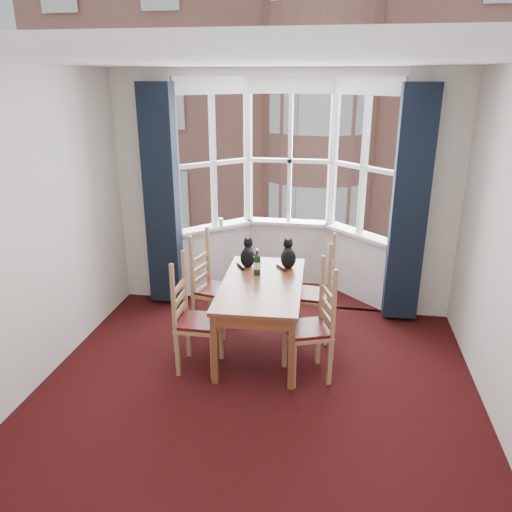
% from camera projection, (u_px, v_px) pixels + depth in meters
% --- Properties ---
extents(floor, '(4.50, 4.50, 0.00)m').
position_uv_depth(floor, '(249.00, 415.00, 4.22)').
color(floor, black).
rests_on(floor, ground).
extents(ceiling, '(4.50, 4.50, 0.00)m').
position_uv_depth(ceiling, '(247.00, 60.00, 3.27)').
color(ceiling, white).
rests_on(ceiling, floor).
extents(wall_left, '(0.00, 4.50, 4.50)m').
position_uv_depth(wall_left, '(7.00, 246.00, 4.06)').
color(wall_left, silver).
rests_on(wall_left, floor).
extents(wall_near, '(4.00, 0.00, 4.00)m').
position_uv_depth(wall_near, '(126.00, 490.00, 1.66)').
color(wall_near, silver).
rests_on(wall_near, floor).
extents(wall_back_pier_left, '(0.70, 0.12, 2.80)m').
position_uv_depth(wall_back_pier_left, '(149.00, 189.00, 6.09)').
color(wall_back_pier_left, silver).
rests_on(wall_back_pier_left, floor).
extents(wall_back_pier_right, '(0.70, 0.12, 2.80)m').
position_uv_depth(wall_back_pier_right, '(429.00, 200.00, 5.58)').
color(wall_back_pier_right, silver).
rests_on(wall_back_pier_right, floor).
extents(bay_window, '(2.76, 0.94, 2.80)m').
position_uv_depth(bay_window, '(287.00, 186.00, 6.30)').
color(bay_window, white).
rests_on(bay_window, floor).
extents(curtain_left, '(0.38, 0.22, 2.60)m').
position_uv_depth(curtain_left, '(162.00, 197.00, 5.91)').
color(curtain_left, black).
rests_on(curtain_left, floor).
extents(curtain_right, '(0.38, 0.22, 2.60)m').
position_uv_depth(curtain_right, '(409.00, 207.00, 5.46)').
color(curtain_right, black).
rests_on(curtain_right, floor).
extents(dining_table, '(0.86, 1.53, 0.74)m').
position_uv_depth(dining_table, '(262.00, 290.00, 5.06)').
color(dining_table, brown).
rests_on(dining_table, floor).
extents(chair_left_near, '(0.41, 0.43, 0.92)m').
position_uv_depth(chair_left_near, '(190.00, 323.00, 4.78)').
color(chair_left_near, '#A2784E').
rests_on(chair_left_near, floor).
extents(chair_left_far, '(0.49, 0.50, 0.92)m').
position_uv_depth(chair_left_far, '(208.00, 290.00, 5.52)').
color(chair_left_far, '#A2784E').
rests_on(chair_left_far, floor).
extents(chair_right_near, '(0.52, 0.53, 0.92)m').
position_uv_depth(chair_right_near, '(317.00, 330.00, 4.64)').
color(chair_right_near, '#A2784E').
rests_on(chair_right_near, floor).
extents(chair_right_far, '(0.43, 0.45, 0.92)m').
position_uv_depth(chair_right_far, '(322.00, 297.00, 5.34)').
color(chair_right_far, '#A2784E').
rests_on(chair_right_far, floor).
extents(cat_left, '(0.19, 0.25, 0.32)m').
position_uv_depth(cat_left, '(248.00, 256.00, 5.43)').
color(cat_left, black).
rests_on(cat_left, dining_table).
extents(cat_right, '(0.20, 0.26, 0.33)m').
position_uv_depth(cat_right, '(288.00, 257.00, 5.40)').
color(cat_right, black).
rests_on(cat_right, dining_table).
extents(wine_bottle, '(0.07, 0.07, 0.28)m').
position_uv_depth(wine_bottle, '(257.00, 264.00, 5.19)').
color(wine_bottle, black).
rests_on(wine_bottle, dining_table).
extents(candle_tall, '(0.06, 0.06, 0.11)m').
position_uv_depth(candle_tall, '(221.00, 222.00, 6.45)').
color(candle_tall, white).
rests_on(candle_tall, bay_window).
extents(street, '(80.00, 80.00, 0.00)m').
position_uv_depth(street, '(329.00, 204.00, 36.18)').
color(street, '#333335').
rests_on(street, ground).
extents(tenement_building, '(18.40, 7.80, 15.20)m').
position_uv_depth(tenement_building, '(324.00, 112.00, 16.68)').
color(tenement_building, '#A26554').
rests_on(tenement_building, street).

